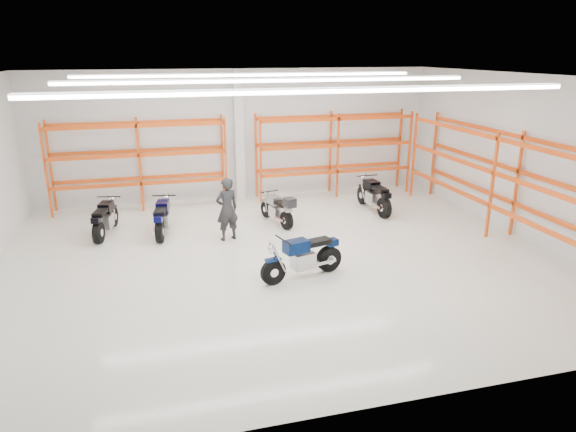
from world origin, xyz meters
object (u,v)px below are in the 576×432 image
object	(u,v)px
motorcycle_back_b	(162,219)
motorcycle_back_d	(375,197)
motorcycle_main	(306,257)
motorcycle_back_c	(279,209)
standing_man	(227,209)
motorcycle_back_a	(105,220)
structural_column	(239,136)

from	to	relation	value
motorcycle_back_b	motorcycle_back_d	distance (m)	6.83
motorcycle_main	motorcycle_back_d	size ratio (longest dim) A/B	0.94
motorcycle_back_c	standing_man	world-z (taller)	standing_man
motorcycle_main	motorcycle_back_d	distance (m)	5.68
motorcycle_back_a	motorcycle_back_d	xyz separation A→B (m)	(8.41, 0.14, 0.04)
motorcycle_back_c	structural_column	size ratio (longest dim) A/B	0.43
motorcycle_back_d	standing_man	size ratio (longest dim) A/B	1.25
motorcycle_back_d	standing_man	world-z (taller)	standing_man
motorcycle_back_c	motorcycle_back_d	distance (m)	3.40
motorcycle_back_b	structural_column	bearing A→B (deg)	48.77
motorcycle_back_c	structural_column	distance (m)	3.74
motorcycle_back_d	standing_man	distance (m)	5.26
standing_man	structural_column	size ratio (longest dim) A/B	0.40
motorcycle_back_a	motorcycle_back_d	world-z (taller)	motorcycle_back_d
motorcycle_back_c	standing_man	distance (m)	1.97
motorcycle_back_a	structural_column	xyz separation A→B (m)	(4.43, 2.90, 1.78)
motorcycle_back_a	motorcycle_back_c	distance (m)	5.05
motorcycle_back_d	motorcycle_back_c	bearing A→B (deg)	-171.87
motorcycle_back_b	standing_man	world-z (taller)	standing_man
motorcycle_back_a	standing_man	bearing A→B (deg)	-20.43
motorcycle_main	motorcycle_back_b	xyz separation A→B (m)	(-3.14, 3.85, -0.01)
motorcycle_back_d	standing_man	bearing A→B (deg)	-164.66
motorcycle_back_a	structural_column	distance (m)	5.59
motorcycle_back_b	motorcycle_back_a	bearing A→B (deg)	168.03
motorcycle_main	motorcycle_back_c	world-z (taller)	motorcycle_main
motorcycle_back_c	motorcycle_back_d	xyz separation A→B (m)	(3.37, 0.48, 0.03)
motorcycle_main	structural_column	size ratio (longest dim) A/B	0.47
standing_man	structural_column	xyz separation A→B (m)	(1.09, 4.14, 1.35)
motorcycle_back_a	standing_man	world-z (taller)	standing_man
motorcycle_back_a	standing_man	size ratio (longest dim) A/B	1.14
motorcycle_back_a	structural_column	world-z (taller)	structural_column
motorcycle_main	structural_column	xyz separation A→B (m)	(-0.30, 7.09, 1.76)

